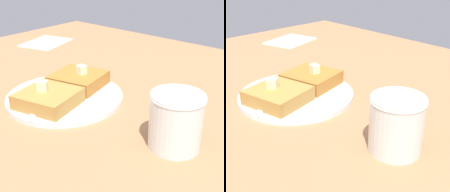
{
  "view_description": "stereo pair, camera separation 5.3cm",
  "coord_description": "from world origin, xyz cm",
  "views": [
    {
      "loc": [
        -34.49,
        -41.54,
        29.52
      ],
      "look_at": [
        1.62,
        -10.47,
        7.15
      ],
      "focal_mm": 50.0,
      "sensor_mm": 36.0,
      "label": 1
    },
    {
      "loc": [
        -30.85,
        -45.33,
        29.52
      ],
      "look_at": [
        1.62,
        -10.47,
        7.15
      ],
      "focal_mm": 50.0,
      "sensor_mm": 36.0,
      "label": 2
    }
  ],
  "objects": [
    {
      "name": "toast_slice_middle",
      "position": [
        6.55,
        3.01,
        5.01
      ],
      "size": [
        11.52,
        11.91,
        2.71
      ],
      "primitive_type": "cube",
      "rotation": [
        0.0,
        0.0,
        0.24
      ],
      "color": "#B2702C",
      "rests_on": "plate"
    },
    {
      "name": "napkin",
      "position": [
        25.3,
        37.63,
        2.8
      ],
      "size": [
        16.81,
        14.64,
        0.3
      ],
      "primitive_type": "cube",
      "rotation": [
        0.0,
        0.0,
        0.28
      ],
      "color": "white",
      "rests_on": "table_surface"
    },
    {
      "name": "toast_slice_left",
      "position": [
        -3.23,
        0.66,
        5.01
      ],
      "size": [
        11.52,
        11.91,
        2.71
      ],
      "primitive_type": "cube",
      "rotation": [
        0.0,
        0.0,
        0.24
      ],
      "color": "#B3833D",
      "rests_on": "plate"
    },
    {
      "name": "butter_pat_primary",
      "position": [
        -3.53,
        1.65,
        7.26
      ],
      "size": [
        2.36,
        2.4,
        1.79
      ],
      "primitive_type": "cube",
      "rotation": [
        0.0,
        0.0,
        2.19
      ],
      "color": "beige",
      "rests_on": "toast_slice_left"
    },
    {
      "name": "butter_pat_secondary",
      "position": [
        6.96,
        2.41,
        7.26
      ],
      "size": [
        1.9,
        2.05,
        1.79
      ],
      "primitive_type": "cube",
      "rotation": [
        0.0,
        0.0,
        1.4
      ],
      "color": "#F6E9C2",
      "rests_on": "toast_slice_middle"
    },
    {
      "name": "syrup_jar",
      "position": [
        1.58,
        -22.78,
        6.6
      ],
      "size": [
        8.03,
        8.03,
        8.51
      ],
      "color": "#44220E",
      "rests_on": "table_surface"
    },
    {
      "name": "fork",
      "position": [
        -3.93,
        5.44,
        3.83
      ],
      "size": [
        9.85,
        14.24,
        0.36
      ],
      "color": "silver",
      "rests_on": "plate"
    },
    {
      "name": "plate",
      "position": [
        1.66,
        1.83,
        3.2
      ],
      "size": [
        22.77,
        22.77,
        1.0
      ],
      "color": "silver",
      "rests_on": "table_surface"
    },
    {
      "name": "table_surface",
      "position": [
        0.0,
        0.0,
        1.33
      ],
      "size": [
        110.37,
        110.37,
        2.65
      ],
      "primitive_type": "cube",
      "color": "#AB754C",
      "rests_on": "ground"
    }
  ]
}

